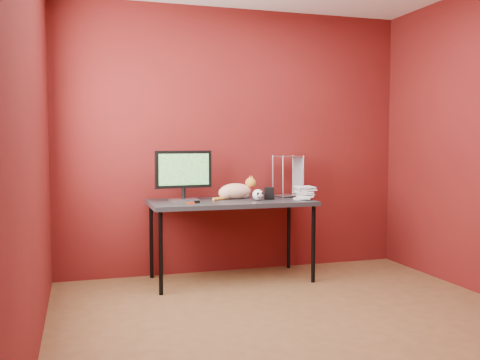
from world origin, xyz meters
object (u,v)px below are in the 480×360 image
object	(u,v)px
monitor	(184,173)
desk	(231,206)
cat	(236,191)
book_stack	(296,129)
speaker	(269,194)
skull_mug	(258,195)

from	to	relation	value
monitor	desk	bearing A→B (deg)	-17.64
cat	book_stack	distance (m)	0.82
monitor	book_stack	world-z (taller)	book_stack
book_stack	speaker	bearing A→B (deg)	175.52
book_stack	skull_mug	bearing A→B (deg)	-173.84
desk	skull_mug	xyz separation A→B (m)	(0.24, -0.09, 0.10)
monitor	skull_mug	size ratio (longest dim) A/B	5.00
monitor	skull_mug	distance (m)	0.71
monitor	skull_mug	bearing A→B (deg)	-21.05
skull_mug	speaker	size ratio (longest dim) A/B	0.94
desk	book_stack	size ratio (longest dim) A/B	1.13
cat	speaker	bearing A→B (deg)	-30.58
monitor	cat	size ratio (longest dim) A/B	1.16
cat	speaker	world-z (taller)	cat
monitor	speaker	distance (m)	0.83
speaker	desk	bearing A→B (deg)	-176.23
cat	skull_mug	world-z (taller)	cat
skull_mug	book_stack	xyz separation A→B (m)	(0.39, 0.04, 0.61)
monitor	book_stack	xyz separation A→B (m)	(1.06, -0.12, 0.41)
desk	speaker	size ratio (longest dim) A/B	13.19
desk	speaker	bearing A→B (deg)	-3.55
cat	book_stack	xyz separation A→B (m)	(0.55, -0.16, 0.59)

